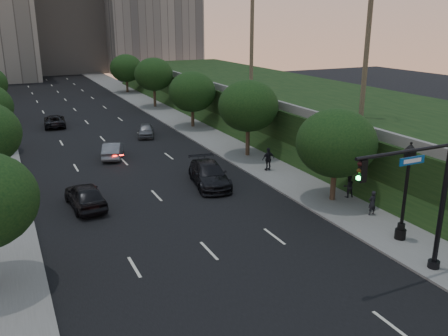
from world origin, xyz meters
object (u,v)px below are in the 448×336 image
sedan_near_left (85,195)px  pedestrian_c (268,159)px  traffic_signal_mast (426,203)px  street_lamp (405,196)px  pedestrian_a (372,203)px  sedan_far_right (146,130)px  pedestrian_b (348,186)px  sedan_near_right (209,174)px  sedan_far_left (55,121)px  sedan_mid_left (113,150)px

sedan_near_left → pedestrian_c: bearing=-178.4°
traffic_signal_mast → street_lamp: size_ratio=1.25×
street_lamp → traffic_signal_mast: bearing=-122.9°
traffic_signal_mast → street_lamp: 3.80m
pedestrian_a → sedan_far_right: bearing=-76.7°
street_lamp → sedan_far_right: 30.10m
pedestrian_a → pedestrian_b: size_ratio=1.01×
sedan_near_left → traffic_signal_mast: bearing=125.5°
sedan_near_left → sedan_near_right: 8.96m
sedan_far_left → pedestrian_c: pedestrian_c is taller
pedestrian_b → sedan_far_right: bearing=-61.6°
sedan_near_left → sedan_mid_left: (4.18, 10.71, -0.12)m
street_lamp → pedestrian_b: (1.58, 6.30, -1.72)m
traffic_signal_mast → sedan_far_left: (-11.59, 41.62, -3.00)m
traffic_signal_mast → sedan_mid_left: 27.66m
pedestrian_a → traffic_signal_mast: bearing=64.8°
sedan_near_right → pedestrian_a: 11.70m
sedan_near_left → pedestrian_b: 17.36m
pedestrian_a → sedan_far_left: bearing=-68.3°
traffic_signal_mast → sedan_mid_left: size_ratio=1.64×
street_lamp → sedan_near_right: size_ratio=0.99×
pedestrian_c → street_lamp: bearing=89.7°
pedestrian_c → sedan_near_left: bearing=4.3°
sedan_near_right → pedestrian_a: size_ratio=3.68×
pedestrian_b → pedestrian_c: pedestrian_c is taller
sedan_near_left → sedan_mid_left: size_ratio=1.13×
sedan_near_right → sedan_far_left: bearing=117.0°
sedan_far_right → pedestrian_a: pedestrian_a is taller
sedan_mid_left → sedan_near_right: size_ratio=0.75×
street_lamp → sedan_mid_left: size_ratio=1.32×
sedan_near_right → sedan_far_right: (0.13, 16.62, -0.15)m
street_lamp → sedan_far_right: (-5.62, 29.51, -1.96)m
pedestrian_c → pedestrian_b: bearing=102.4°
sedan_far_left → pedestrian_c: size_ratio=2.61×
sedan_mid_left → sedan_far_right: sedan_mid_left is taller
street_lamp → sedan_near_left: 19.28m
sedan_near_left → sedan_far_right: size_ratio=1.22×
pedestrian_a → pedestrian_c: bearing=-84.4°
street_lamp → sedan_near_right: bearing=114.0°
sedan_mid_left → pedestrian_b: (12.09, -16.78, 0.21)m
sedan_far_left → pedestrian_a: (14.49, -35.28, 0.25)m
pedestrian_a → sedan_near_right: bearing=-56.0°
pedestrian_c → sedan_mid_left: bearing=-43.4°
sedan_far_left → sedan_near_right: bearing=112.0°
sedan_far_right → sedan_mid_left: bearing=-110.4°
traffic_signal_mast → sedan_far_right: traffic_signal_mast is taller
sedan_far_left → pedestrian_c: 28.13m
sedan_far_left → pedestrian_a: size_ratio=3.12×
sedan_near_left → pedestrian_a: pedestrian_a is taller
sedan_near_right → pedestrian_b: pedestrian_b is taller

